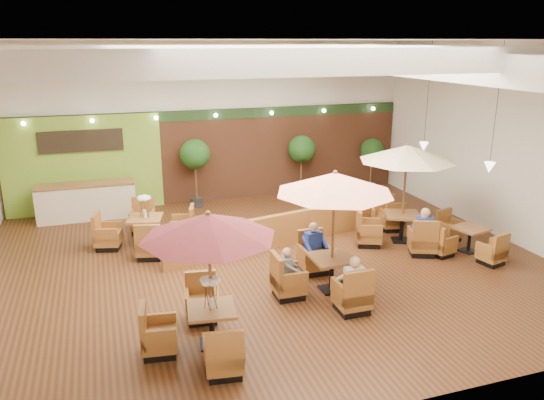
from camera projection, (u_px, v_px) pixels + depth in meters
name	position (u px, v px, depth m)	size (l,w,h in m)	color
room	(262.00, 115.00, 13.82)	(14.04, 14.00, 5.52)	#381E0F
service_counter	(87.00, 201.00, 16.84)	(3.00, 0.75, 1.18)	beige
booth_divider	(276.00, 231.00, 14.60)	(6.57, 0.18, 0.91)	brown
table_0	(206.00, 251.00, 9.41)	(2.55, 2.65, 2.65)	brown
table_1	(331.00, 206.00, 11.53)	(2.69, 2.76, 2.83)	brown
table_2	(403.00, 172.00, 14.51)	(2.80, 2.97, 2.84)	brown
table_3	(146.00, 230.00, 14.74)	(2.84, 2.84, 1.58)	brown
table_4	(461.00, 241.00, 14.19)	(1.68, 2.43, 0.87)	brown
table_5	(377.00, 210.00, 16.73)	(0.97, 2.57, 0.93)	brown
topiary_0	(195.00, 157.00, 17.75)	(1.01, 1.01, 2.35)	black
topiary_1	(302.00, 151.00, 18.92)	(0.97, 0.97, 2.26)	black
topiary_2	(372.00, 152.00, 19.83)	(0.86, 0.86, 1.99)	black
diner_0	(353.00, 278.00, 10.98)	(0.39, 0.31, 0.81)	silver
diner_1	(314.00, 243.00, 12.86)	(0.42, 0.36, 0.82)	#223995
diner_2	(289.00, 267.00, 11.62)	(0.31, 0.37, 0.71)	slate
diner_3	(424.00, 227.00, 13.95)	(0.47, 0.43, 0.86)	#223995
diner_4	(424.00, 228.00, 13.95)	(0.44, 0.43, 0.78)	silver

